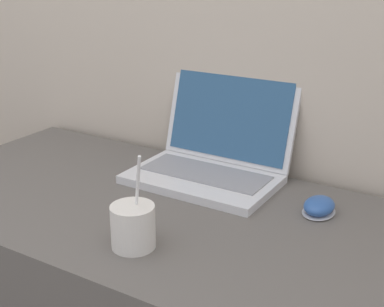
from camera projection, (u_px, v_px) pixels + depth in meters
name	position (u px, v px, depth m)	size (l,w,h in m)	color
laptop	(214.00, 153.00, 1.33)	(0.36, 0.30, 0.26)	silver
drink_cup	(133.00, 225.00, 1.01)	(0.08, 0.08, 0.19)	silver
computer_mouse	(319.00, 207.00, 1.15)	(0.07, 0.09, 0.04)	#B2B2B7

